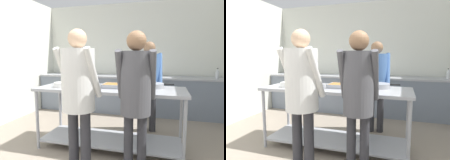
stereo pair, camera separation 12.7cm
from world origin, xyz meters
The scene contains 12 objects.
wall_rear centered at (0.00, 3.92, 1.32)m, with size 4.46×0.06×2.65m.
wall_left centered at (-2.20, 1.96, 1.32)m, with size 0.06×4.04×2.65m.
back_counter centered at (0.00, 3.55, 0.44)m, with size 4.30×0.65×0.88m.
serving_counter centered at (0.15, 1.63, 0.61)m, with size 2.12×0.74×0.90m.
plate_stack centered at (-0.55, 1.49, 0.94)m, with size 0.25×0.25×0.07m.
serving_tray_roast centered at (-0.19, 1.42, 0.93)m, with size 0.39×0.26×0.05m.
serving_tray_vegetables centered at (0.26, 1.67, 0.93)m, with size 0.45×0.30×0.05m.
sauce_pan centered at (0.75, 1.79, 0.94)m, with size 0.45×0.31×0.07m.
guest_serving_left centered at (-0.01, 0.91, 1.02)m, with size 0.51×0.39×1.65m.
guest_serving_right centered at (0.62, 0.98, 1.01)m, with size 0.43×0.33×1.62m.
cook_behind_counter centered at (0.63, 2.45, 0.99)m, with size 0.49×0.37×1.61m.
water_bottle centered at (1.95, 3.48, 0.98)m, with size 0.07×0.07×0.22m.
Camera 2 is at (1.06, -1.07, 1.37)m, focal length 32.00 mm.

